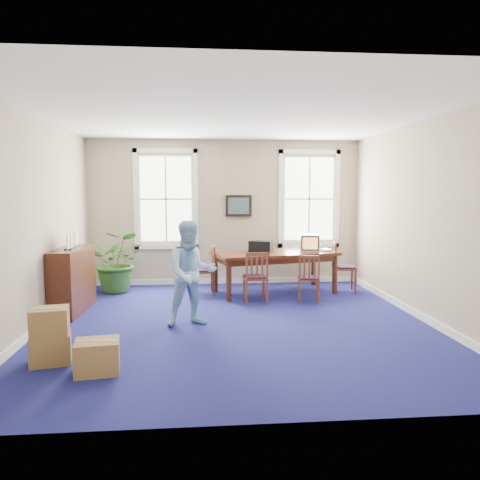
{
  "coord_description": "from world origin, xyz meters",
  "views": [
    {
      "loc": [
        -0.59,
        -7.17,
        2.04
      ],
      "look_at": [
        0.1,
        0.6,
        1.25
      ],
      "focal_mm": 35.0,
      "sensor_mm": 36.0,
      "label": 1
    }
  ],
  "objects": [
    {
      "name": "floor",
      "position": [
        0.0,
        0.0,
        0.0
      ],
      "size": [
        6.5,
        6.5,
        0.0
      ],
      "primitive_type": "plane",
      "color": "navy",
      "rests_on": "ground"
    },
    {
      "name": "ceiling",
      "position": [
        0.0,
        0.0,
        3.2
      ],
      "size": [
        6.5,
        6.5,
        0.0
      ],
      "primitive_type": "plane",
      "rotation": [
        3.14,
        0.0,
        0.0
      ],
      "color": "white",
      "rests_on": "ground"
    },
    {
      "name": "wall_back",
      "position": [
        0.0,
        3.25,
        1.6
      ],
      "size": [
        6.5,
        0.0,
        6.5
      ],
      "primitive_type": "plane",
      "rotation": [
        1.57,
        0.0,
        0.0
      ],
      "color": "tan",
      "rests_on": "ground"
    },
    {
      "name": "wall_front",
      "position": [
        0.0,
        -3.25,
        1.6
      ],
      "size": [
        6.5,
        0.0,
        6.5
      ],
      "primitive_type": "plane",
      "rotation": [
        -1.57,
        0.0,
        0.0
      ],
      "color": "tan",
      "rests_on": "ground"
    },
    {
      "name": "wall_left",
      "position": [
        -3.0,
        0.0,
        1.6
      ],
      "size": [
        0.0,
        6.5,
        6.5
      ],
      "primitive_type": "plane",
      "rotation": [
        1.57,
        0.0,
        1.57
      ],
      "color": "tan",
      "rests_on": "ground"
    },
    {
      "name": "wall_right",
      "position": [
        3.0,
        0.0,
        1.6
      ],
      "size": [
        0.0,
        6.5,
        6.5
      ],
      "primitive_type": "plane",
      "rotation": [
        1.57,
        0.0,
        -1.57
      ],
      "color": "tan",
      "rests_on": "ground"
    },
    {
      "name": "baseboard_back",
      "position": [
        0.0,
        3.22,
        0.06
      ],
      "size": [
        6.0,
        0.04,
        0.12
      ],
      "primitive_type": "cube",
      "color": "white",
      "rests_on": "ground"
    },
    {
      "name": "baseboard_left",
      "position": [
        -2.97,
        0.0,
        0.06
      ],
      "size": [
        0.04,
        6.5,
        0.12
      ],
      "primitive_type": "cube",
      "color": "white",
      "rests_on": "ground"
    },
    {
      "name": "baseboard_right",
      "position": [
        2.97,
        0.0,
        0.06
      ],
      "size": [
        0.04,
        6.5,
        0.12
      ],
      "primitive_type": "cube",
      "color": "white",
      "rests_on": "ground"
    },
    {
      "name": "window_left",
      "position": [
        -1.3,
        3.23,
        1.9
      ],
      "size": [
        1.4,
        0.12,
        2.2
      ],
      "primitive_type": null,
      "color": "white",
      "rests_on": "ground"
    },
    {
      "name": "window_right",
      "position": [
        1.9,
        3.23,
        1.9
      ],
      "size": [
        1.4,
        0.12,
        2.2
      ],
      "primitive_type": null,
      "color": "white",
      "rests_on": "ground"
    },
    {
      "name": "wall_picture",
      "position": [
        0.3,
        3.2,
        1.75
      ],
      "size": [
        0.58,
        0.06,
        0.48
      ],
      "primitive_type": null,
      "color": "black",
      "rests_on": "ground"
    },
    {
      "name": "conference_table",
      "position": [
        0.95,
        2.17,
        0.42
      ],
      "size": [
        2.66,
        1.68,
        0.84
      ],
      "primitive_type": null,
      "rotation": [
        0.0,
        0.0,
        0.24
      ],
      "color": "#472012",
      "rests_on": "ground"
    },
    {
      "name": "crt_tv",
      "position": [
        1.68,
        2.22,
        1.01
      ],
      "size": [
        0.45,
        0.47,
        0.35
      ],
      "primitive_type": null,
      "rotation": [
        0.0,
        0.0,
        -0.16
      ],
      "color": "#B7B7BC",
      "rests_on": "conference_table"
    },
    {
      "name": "game_console",
      "position": [
        2.02,
        2.17,
        0.87
      ],
      "size": [
        0.23,
        0.26,
        0.05
      ],
      "primitive_type": "cube",
      "rotation": [
        0.0,
        0.0,
        0.33
      ],
      "color": "white",
      "rests_on": "conference_table"
    },
    {
      "name": "equipment_bag",
      "position": [
        0.67,
        2.22,
        0.95
      ],
      "size": [
        0.53,
        0.44,
        0.23
      ],
      "primitive_type": "cube",
      "rotation": [
        0.0,
        0.0,
        -0.38
      ],
      "color": "black",
      "rests_on": "conference_table"
    },
    {
      "name": "chair_near_left",
      "position": [
        0.45,
        1.33,
        0.48
      ],
      "size": [
        0.45,
        0.45,
        0.97
      ],
      "primitive_type": null,
      "rotation": [
        0.0,
        0.0,
        3.17
      ],
      "color": "brown",
      "rests_on": "ground"
    },
    {
      "name": "chair_near_right",
      "position": [
        1.46,
        1.33,
        0.45
      ],
      "size": [
        0.47,
        0.47,
        0.9
      ],
      "primitive_type": null,
      "rotation": [
        0.0,
        0.0,
        2.97
      ],
      "color": "brown",
      "rests_on": "ground"
    },
    {
      "name": "chair_end_left",
      "position": [
        -0.5,
        2.17,
        0.49
      ],
      "size": [
        0.47,
        0.47,
        0.98
      ],
      "primitive_type": null,
      "rotation": [
        0.0,
        0.0,
        -1.5
      ],
      "color": "brown",
      "rests_on": "ground"
    },
    {
      "name": "chair_end_right",
      "position": [
        2.41,
        2.17,
        0.51
      ],
      "size": [
        0.52,
        0.52,
        1.01
      ],
      "primitive_type": null,
      "rotation": [
        0.0,
        0.0,
        1.42
      ],
      "color": "brown",
      "rests_on": "ground"
    },
    {
      "name": "man",
      "position": [
        -0.71,
        -0.06,
        0.81
      ],
      "size": [
        0.92,
        0.78,
        1.62
      ],
      "primitive_type": "imported",
      "rotation": [
        0.0,
        0.0,
        0.24
      ],
      "color": "#9BC8EB",
      "rests_on": "ground"
    },
    {
      "name": "credenza",
      "position": [
        -2.75,
        0.94,
        0.55
      ],
      "size": [
        0.47,
        1.42,
        1.1
      ],
      "primitive_type": "cube",
      "rotation": [
        0.0,
        0.0,
        -0.05
      ],
      "color": "#472012",
      "rests_on": "ground"
    },
    {
      "name": "brochure_rack",
      "position": [
        -2.73,
        0.94,
        1.25
      ],
      "size": [
        0.28,
        0.68,
        0.29
      ],
      "primitive_type": null,
      "rotation": [
        0.0,
        0.0,
        -0.25
      ],
      "color": "#99999E",
      "rests_on": "credenza"
    },
    {
      "name": "potted_plant",
      "position": [
        -2.25,
        2.52,
        0.63
      ],
      "size": [
        1.22,
        1.09,
        1.27
      ],
      "primitive_type": "imported",
      "rotation": [
        0.0,
        0.0,
        -0.09
      ],
      "color": "#2A5B1C",
      "rests_on": "ground"
    },
    {
      "name": "cardboard_boxes",
      "position": [
        -2.2,
        -1.46,
        0.35
      ],
      "size": [
        1.5,
        1.5,
        0.71
      ],
      "primitive_type": null,
      "rotation": [
        0.0,
        0.0,
        0.24
      ],
      "color": "#9E7B46",
      "rests_on": "ground"
    }
  ]
}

